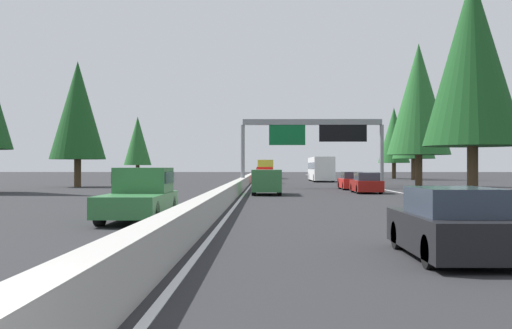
% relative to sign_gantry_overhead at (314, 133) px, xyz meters
% --- Properties ---
extents(ground_plane, '(320.00, 320.00, 0.00)m').
position_rel_sign_gantry_overhead_xyz_m(ground_plane, '(7.59, 6.04, -4.86)').
color(ground_plane, '#262628').
extents(median_barrier, '(180.00, 0.56, 0.90)m').
position_rel_sign_gantry_overhead_xyz_m(median_barrier, '(27.59, 6.34, -4.41)').
color(median_barrier, '#ADAAA3').
rests_on(median_barrier, ground).
extents(shoulder_stripe_right, '(160.00, 0.16, 0.01)m').
position_rel_sign_gantry_overhead_xyz_m(shoulder_stripe_right, '(17.59, -5.48, -4.85)').
color(shoulder_stripe_right, silver).
rests_on(shoulder_stripe_right, ground).
extents(shoulder_stripe_median, '(160.00, 0.16, 0.01)m').
position_rel_sign_gantry_overhead_xyz_m(shoulder_stripe_median, '(17.59, 5.79, -4.85)').
color(shoulder_stripe_median, silver).
rests_on(shoulder_stripe_median, ground).
extents(sign_gantry_overhead, '(0.50, 12.68, 6.11)m').
position_rel_sign_gantry_overhead_xyz_m(sign_gantry_overhead, '(0.00, 0.00, 0.00)').
color(sign_gantry_overhead, gray).
rests_on(sign_gantry_overhead, ground).
extents(sedan_distant_b, '(4.40, 1.80, 1.47)m').
position_rel_sign_gantry_overhead_xyz_m(sedan_distant_b, '(-42.70, 0.48, -4.18)').
color(sedan_distant_b, black).
rests_on(sedan_distant_b, ground).
extents(minivan_distant_a, '(5.00, 1.95, 1.69)m').
position_rel_sign_gantry_overhead_xyz_m(minivan_distant_a, '(-13.16, 4.25, -3.91)').
color(minivan_distant_a, '#2D6B38').
rests_on(minivan_distant_a, ground).
extents(bus_far_center, '(11.50, 2.55, 3.10)m').
position_rel_sign_gantry_overhead_xyz_m(bus_far_center, '(25.30, -2.81, -3.14)').
color(bus_far_center, white).
rests_on(bus_far_center, ground).
extents(box_truck_near_center, '(8.50, 2.40, 2.95)m').
position_rel_sign_gantry_overhead_xyz_m(box_truck_near_center, '(44.33, 4.31, -3.25)').
color(box_truck_near_center, gold).
rests_on(box_truck_near_center, ground).
extents(sedan_mid_right, '(4.40, 1.80, 1.47)m').
position_rel_sign_gantry_overhead_xyz_m(sedan_mid_right, '(-10.59, -2.91, -4.18)').
color(sedan_mid_right, maroon).
rests_on(sedan_mid_right, ground).
extents(sedan_far_right, '(4.40, 1.80, 1.47)m').
position_rel_sign_gantry_overhead_xyz_m(sedan_far_right, '(-3.54, -2.81, -4.18)').
color(sedan_far_right, red).
rests_on(sedan_far_right, ground).
extents(pickup_mid_left, '(5.60, 2.00, 1.86)m').
position_rel_sign_gantry_overhead_xyz_m(pickup_mid_left, '(16.16, 4.41, -3.95)').
color(pickup_mid_left, red).
rests_on(pickup_mid_left, ground).
extents(oncoming_near, '(5.60, 2.00, 1.86)m').
position_rel_sign_gantry_overhead_xyz_m(oncoming_near, '(-33.52, 8.76, -3.95)').
color(oncoming_near, '#2D6B38').
rests_on(oncoming_near, ground).
extents(conifer_right_near, '(6.54, 6.54, 14.86)m').
position_rel_sign_gantry_overhead_xyz_m(conifer_right_near, '(-13.73, -9.47, 4.18)').
color(conifer_right_near, '#4C3823').
rests_on(conifer_right_near, ground).
extents(conifer_right_mid, '(6.10, 6.10, 13.87)m').
position_rel_sign_gantry_overhead_xyz_m(conifer_right_mid, '(5.36, -10.54, 3.57)').
color(conifer_right_mid, '#4C3823').
rests_on(conifer_right_mid, ground).
extents(conifer_right_far, '(6.11, 6.11, 13.88)m').
position_rel_sign_gantry_overhead_xyz_m(conifer_right_far, '(35.35, -17.09, 3.58)').
color(conifer_right_far, '#4C3823').
rests_on(conifer_right_far, ground).
extents(conifer_right_distant, '(5.00, 5.00, 11.36)m').
position_rel_sign_gantry_overhead_xyz_m(conifer_right_distant, '(44.68, -16.17, 2.04)').
color(conifer_right_distant, '#4C3823').
rests_on(conifer_right_distant, ground).
extents(conifer_left_mid, '(5.18, 5.18, 11.78)m').
position_rel_sign_gantry_overhead_xyz_m(conifer_left_mid, '(2.69, 21.87, 2.30)').
color(conifer_left_mid, '#4C3823').
rests_on(conifer_left_mid, ground).
extents(conifer_left_far, '(4.28, 4.28, 9.72)m').
position_rel_sign_gantry_overhead_xyz_m(conifer_left_far, '(42.02, 24.27, 1.05)').
color(conifer_left_far, '#4C3823').
rests_on(conifer_left_far, ground).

